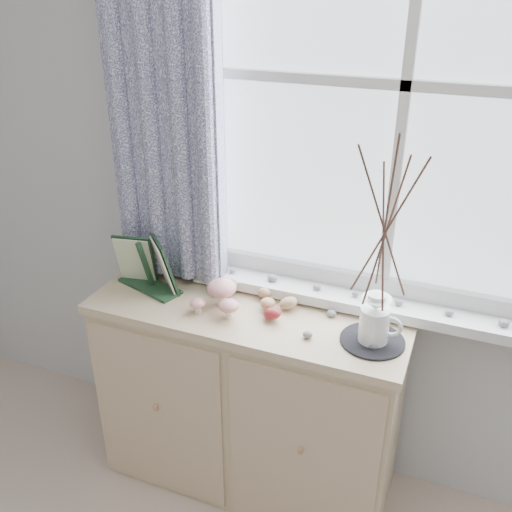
{
  "coord_description": "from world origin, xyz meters",
  "views": [
    {
      "loc": [
        0.55,
        0.1,
        1.98
      ],
      "look_at": [
        -0.1,
        1.7,
        1.1
      ],
      "focal_mm": 40.0,
      "sensor_mm": 36.0,
      "label": 1
    }
  ],
  "objects_px": {
    "sideboard": "(249,398)",
    "toadstool_cluster": "(221,294)",
    "botanical_book": "(144,266)",
    "twig_pitcher": "(385,224)"
  },
  "relations": [
    {
      "from": "sideboard",
      "to": "toadstool_cluster",
      "type": "distance_m",
      "value": 0.5
    },
    {
      "from": "sideboard",
      "to": "botanical_book",
      "type": "relative_size",
      "value": 3.81
    },
    {
      "from": "botanical_book",
      "to": "twig_pitcher",
      "type": "xyz_separation_m",
      "value": [
        0.89,
        -0.01,
        0.32
      ]
    },
    {
      "from": "sideboard",
      "to": "toadstool_cluster",
      "type": "bearing_deg",
      "value": -159.49
    },
    {
      "from": "botanical_book",
      "to": "sideboard",
      "type": "bearing_deg",
      "value": 21.43
    },
    {
      "from": "botanical_book",
      "to": "twig_pitcher",
      "type": "bearing_deg",
      "value": 17.09
    },
    {
      "from": "toadstool_cluster",
      "to": "twig_pitcher",
      "type": "distance_m",
      "value": 0.68
    },
    {
      "from": "sideboard",
      "to": "twig_pitcher",
      "type": "xyz_separation_m",
      "value": [
        0.47,
        -0.04,
        0.86
      ]
    },
    {
      "from": "botanical_book",
      "to": "twig_pitcher",
      "type": "relative_size",
      "value": 0.42
    },
    {
      "from": "sideboard",
      "to": "botanical_book",
      "type": "height_order",
      "value": "botanical_book"
    }
  ]
}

